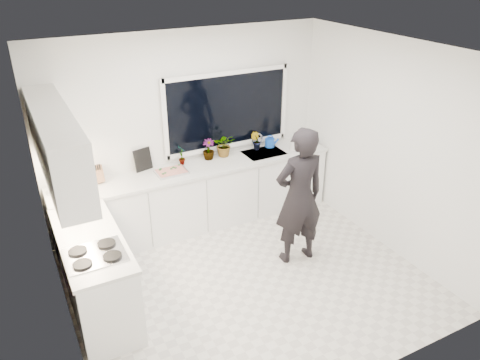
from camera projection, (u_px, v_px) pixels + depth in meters
floor at (248, 281)px, 5.64m from camera, size 4.00×3.50×0.02m
wall_back at (187, 130)px, 6.44m from camera, size 4.00×0.02×2.70m
wall_left at (52, 226)px, 4.20m from camera, size 0.02×3.50×2.70m
wall_right at (389, 147)px, 5.88m from camera, size 0.02×3.50×2.70m
ceiling at (250, 52)px, 4.44m from camera, size 4.00×3.50×0.02m
window at (227, 110)px, 6.57m from camera, size 1.80×0.02×1.00m
base_cabinets_back at (199, 197)px, 6.59m from camera, size 3.92×0.58×0.88m
base_cabinets_left at (96, 275)px, 5.02m from camera, size 0.58×1.60×0.88m
countertop_back at (198, 168)px, 6.38m from camera, size 3.94×0.62×0.04m
countertop_left at (90, 239)px, 4.82m from camera, size 0.62×1.60×0.04m
upper_cabinets at (57, 144)px, 4.63m from camera, size 0.34×2.10×0.70m
sink at (264, 156)px, 6.84m from camera, size 0.58×0.42×0.14m
faucet at (257, 141)px, 6.93m from camera, size 0.03×0.03×0.22m
stovetop at (95, 254)px, 4.52m from camera, size 0.56×0.48×0.03m
person at (299, 197)px, 5.67m from camera, size 0.68×0.47×1.78m
pizza_tray at (171, 172)px, 6.19m from camera, size 0.41×0.30×0.03m
pizza at (171, 171)px, 6.18m from camera, size 0.37×0.27×0.01m
watering_can at (270, 143)px, 7.00m from camera, size 0.19×0.19×0.13m
paper_towel_roll at (52, 183)px, 5.63m from camera, size 0.13×0.13×0.26m
knife_block at (97, 175)px, 5.90m from camera, size 0.14×0.12×0.22m
utensil_crock at (73, 213)px, 5.10m from camera, size 0.15×0.15×0.16m
picture_frame_large at (77, 173)px, 5.87m from camera, size 0.22×0.03×0.28m
picture_frame_small at (143, 160)px, 6.22m from camera, size 0.25×0.09×0.30m
herb_plants at (221, 146)px, 6.62m from camera, size 1.31×0.38×0.34m
soap_bottles at (298, 142)px, 6.84m from camera, size 0.35×0.16×0.29m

